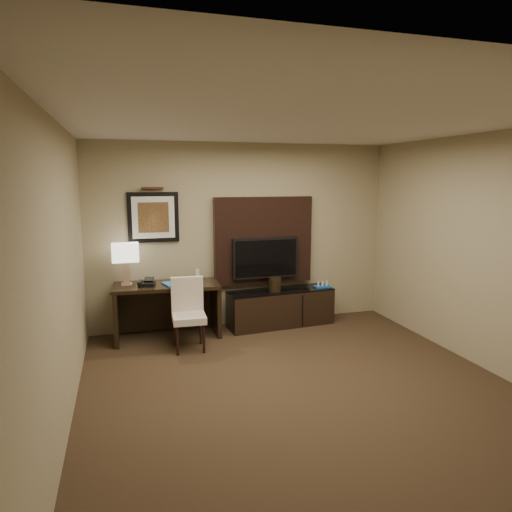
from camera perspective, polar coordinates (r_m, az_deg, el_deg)
name	(u,v)px	position (r m, az deg, el deg)	size (l,w,h in m)	color
floor	(306,396)	(4.90, 6.29, -16.95)	(4.50, 5.00, 0.01)	#312216
ceiling	(312,122)	(4.41, 6.96, 16.30)	(4.50, 5.00, 0.01)	silver
wall_back	(243,235)	(6.80, -1.64, 2.61)	(4.50, 0.01, 2.70)	#988B67
wall_left	(59,280)	(4.15, -23.39, -2.75)	(0.01, 5.00, 2.70)	#988B67
wall_right	(496,255)	(5.72, 27.84, 0.15)	(0.01, 5.00, 2.70)	#988B67
desk	(167,311)	(6.46, -11.04, -6.74)	(1.42, 0.61, 0.76)	black
credenza	(281,308)	(6.88, 3.11, -6.47)	(1.59, 0.44, 0.55)	black
tv_wall_panel	(263,240)	(6.84, 0.93, 1.97)	(1.50, 0.12, 1.30)	black
tv	(265,258)	(6.78, 1.17, -0.23)	(1.00, 0.08, 0.60)	black
artwork	(153,217)	(6.54, -12.71, 4.74)	(0.70, 0.04, 0.70)	black
picture_light	(152,188)	(6.48, -12.82, 8.23)	(0.04, 0.04, 0.30)	#442315
desk_chair	(189,317)	(5.95, -8.38, -7.58)	(0.41, 0.48, 0.86)	beige
table_lamp	(126,263)	(6.38, -15.97, -0.87)	(0.37, 0.21, 0.60)	tan
desk_phone	(147,282)	(6.29, -13.49, -3.21)	(0.21, 0.19, 0.10)	black
blue_folder	(174,284)	(6.30, -10.26, -3.46)	(0.24, 0.32, 0.02)	#1A61AF
book	(178,275)	(6.35, -9.68, -2.34)	(0.18, 0.02, 0.24)	tan
water_bottle	(198,275)	(6.46, -7.32, -2.37)	(0.06, 0.06, 0.17)	silver
ice_bucket	(275,284)	(6.72, 2.37, -3.54)	(0.19, 0.19, 0.21)	black
minibar_tray	(323,284)	(7.04, 8.31, -3.52)	(0.25, 0.15, 0.09)	#1955A3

